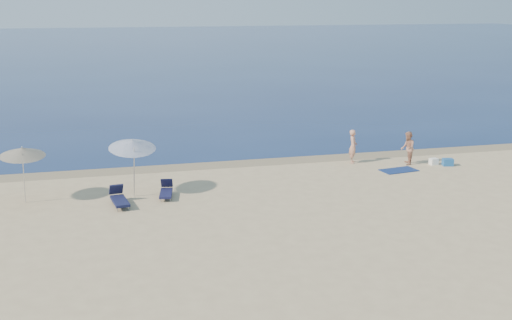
{
  "coord_description": "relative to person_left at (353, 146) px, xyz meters",
  "views": [
    {
      "loc": [
        -9.94,
        -10.9,
        8.0
      ],
      "look_at": [
        -3.15,
        16.0,
        1.0
      ],
      "focal_mm": 45.0,
      "sensor_mm": 36.0,
      "label": 1
    }
  ],
  "objects": [
    {
      "name": "lounger_right",
      "position": [
        -9.72,
        -3.46,
        -0.6
      ],
      "size": [
        0.74,
        1.55,
        0.66
      ],
      "rotation": [
        0.0,
        0.0,
        -0.17
      ],
      "color": "#16173C",
      "rests_on": "ground"
    },
    {
      "name": "umbrella_near",
      "position": [
        -10.98,
        -2.81,
        1.32
      ],
      "size": [
        2.19,
        2.22,
        2.56
      ],
      "rotation": [
        0.0,
        0.0,
        0.14
      ],
      "color": "silver",
      "rests_on": "ground"
    },
    {
      "name": "person_left",
      "position": [
        0.0,
        0.0,
        0.0
      ],
      "size": [
        0.6,
        0.72,
        1.68
      ],
      "primitive_type": "imported",
      "rotation": [
        0.0,
        0.0,
        1.2
      ],
      "color": "tan",
      "rests_on": "ground"
    },
    {
      "name": "white_bag",
      "position": [
        3.74,
        -1.37,
        -0.68
      ],
      "size": [
        0.39,
        0.35,
        0.32
      ],
      "primitive_type": "cube",
      "rotation": [
        0.0,
        0.0,
        0.08
      ],
      "color": "white",
      "rests_on": "ground"
    },
    {
      "name": "umbrella_far",
      "position": [
        -15.29,
        -2.69,
        1.23
      ],
      "size": [
        2.17,
        2.19,
        2.4
      ],
      "rotation": [
        0.0,
        0.0,
        0.25
      ],
      "color": "silver",
      "rests_on": "ground"
    },
    {
      "name": "lounger_left",
      "position": [
        -11.66,
        -4.13,
        -0.57
      ],
      "size": [
        0.77,
        1.73,
        0.74
      ],
      "rotation": [
        0.0,
        0.0,
        0.14
      ],
      "color": "#151839",
      "rests_on": "ground"
    },
    {
      "name": "sea",
      "position": [
        -2.39,
        81.86,
        -0.84
      ],
      "size": [
        240.0,
        160.0,
        0.01
      ],
      "primitive_type": "cube",
      "color": "#0C1C48",
      "rests_on": "ground"
    },
    {
      "name": "blue_cooler",
      "position": [
        4.32,
        -1.71,
        -0.66
      ],
      "size": [
        0.56,
        0.45,
        0.36
      ],
      "primitive_type": "cube",
      "rotation": [
        0.0,
        0.0,
        -0.2
      ],
      "color": "#1D5AA0",
      "rests_on": "ground"
    },
    {
      "name": "person_right",
      "position": [
        2.5,
        -0.97,
        -0.02
      ],
      "size": [
        0.86,
        0.97,
        1.65
      ],
      "primitive_type": "imported",
      "rotation": [
        0.0,
        0.0,
        -1.93
      ],
      "color": "tan",
      "rests_on": "ground"
    },
    {
      "name": "beach_towel",
      "position": [
        1.56,
        -1.98,
        -0.83
      ],
      "size": [
        1.86,
        1.22,
        0.03
      ],
      "primitive_type": "cube",
      "rotation": [
        0.0,
        0.0,
        0.15
      ],
      "color": "#0F214F",
      "rests_on": "ground"
    },
    {
      "name": "wet_sand_strip",
      "position": [
        -2.39,
        1.26,
        -0.84
      ],
      "size": [
        240.0,
        1.6,
        0.0
      ],
      "primitive_type": "cube",
      "color": "#847254",
      "rests_on": "ground"
    }
  ]
}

